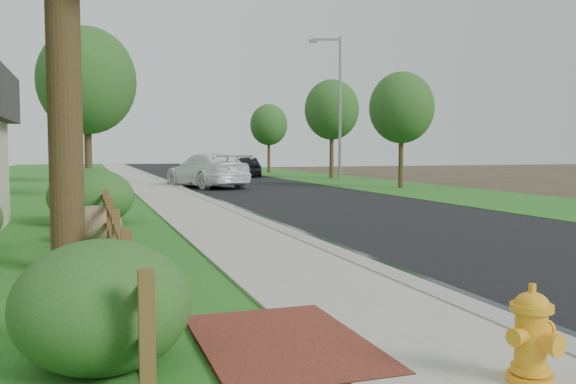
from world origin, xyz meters
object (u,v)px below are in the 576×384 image
object	(u,v)px
fire_hydrant	(532,337)
white_suv	(207,170)
streetlight	(337,99)
ranch_fence	(108,216)
dark_car_mid	(247,166)

from	to	relation	value
fire_hydrant	white_suv	xyz separation A→B (m)	(2.60, 27.55, 0.43)
streetlight	fire_hydrant	bearing A→B (deg)	-110.34
ranch_fence	fire_hydrant	distance (m)	9.53
white_suv	fire_hydrant	bearing A→B (deg)	69.07
ranch_fence	fire_hydrant	world-z (taller)	ranch_fence
fire_hydrant	streetlight	size ratio (longest dim) A/B	0.09
streetlight	dark_car_mid	bearing A→B (deg)	120.25
ranch_fence	white_suv	bearing A→B (deg)	73.16
dark_car_mid	streetlight	bearing A→B (deg)	130.09
fire_hydrant	streetlight	bearing A→B (deg)	69.66
white_suv	dark_car_mid	xyz separation A→B (m)	(5.20, 11.63, -0.12)
fire_hydrant	dark_car_mid	size ratio (longest dim) A/B	0.18
ranch_fence	streetlight	bearing A→B (deg)	57.14
dark_car_mid	fire_hydrant	bearing A→B (deg)	88.57
fire_hydrant	dark_car_mid	distance (m)	39.95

